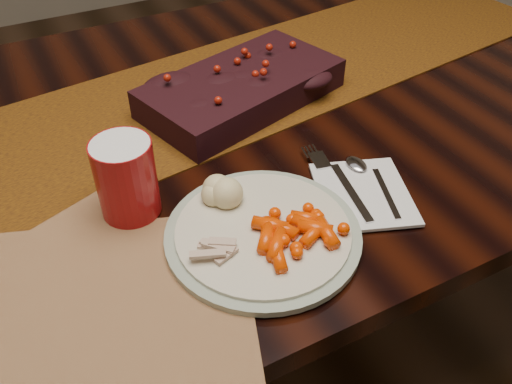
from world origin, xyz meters
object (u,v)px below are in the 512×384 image
dinner_plate (263,233)px  napkin (363,194)px  mashed_potatoes (216,191)px  turkey_shreds (215,250)px  dining_table (199,263)px  red_cup (126,178)px  centerpiece (242,84)px  placemat_main (69,320)px  baby_carrots (294,236)px

dinner_plate → napkin: dinner_plate is taller
mashed_potatoes → turkey_shreds: 0.10m
dining_table → red_cup: (-0.16, -0.18, 0.44)m
centerpiece → placemat_main: bearing=-139.2°
dinner_plate → baby_carrots: size_ratio=2.64×
placemat_main → dinner_plate: bearing=22.4°
placemat_main → baby_carrots: (0.30, -0.02, 0.03)m
dinner_plate → mashed_potatoes: size_ratio=3.37×
placemat_main → turkey_shreds: 0.20m
dinner_plate → red_cup: (-0.15, 0.14, 0.05)m
turkey_shreds → placemat_main: bearing=-179.2°
dining_table → placemat_main: placemat_main is taller
centerpiece → baby_carrots: size_ratio=3.59×
dining_table → turkey_shreds: 0.53m
red_cup → baby_carrots: bearing=-46.2°
baby_carrots → red_cup: 0.25m
dining_table → baby_carrots: (0.02, -0.36, 0.40)m
mashed_potatoes → red_cup: bearing=152.2°
dinner_plate → dining_table: bearing=88.1°
placemat_main → centerpiece: bearing=60.3°
baby_carrots → napkin: bearing=17.3°
dinner_plate → red_cup: size_ratio=2.31×
dinner_plate → turkey_shreds: 0.08m
dinner_plate → mashed_potatoes: 0.09m
placemat_main → red_cup: red_cup is taller
dining_table → red_cup: 0.50m
placemat_main → napkin: size_ratio=2.81×
dining_table → baby_carrots: 0.54m
dinner_plate → baby_carrots: 0.05m
baby_carrots → mashed_potatoes: 0.14m
napkin → red_cup: (-0.33, 0.13, 0.06)m
dining_table → mashed_potatoes: size_ratio=21.89×
mashed_potatoes → napkin: (0.21, -0.07, -0.03)m
mashed_potatoes → dinner_plate: bearing=-67.4°
dinner_plate → red_cup: 0.21m
centerpiece → red_cup: size_ratio=3.14×
centerpiece → dinner_plate: bearing=-111.8°
red_cup → placemat_main: bearing=-130.0°
dining_table → mashed_potatoes: 0.48m
baby_carrots → turkey_shreds: 0.11m
placemat_main → dinner_plate: dinner_plate is taller
centerpiece → napkin: centerpiece is taller
dinner_plate → turkey_shreds: bearing=-171.8°
baby_carrots → mashed_potatoes: bearing=116.7°
centerpiece → napkin: size_ratio=2.35×
baby_carrots → mashed_potatoes: (-0.06, 0.12, 0.01)m
mashed_potatoes → napkin: 0.23m
dining_table → placemat_main: size_ratio=4.01×
mashed_potatoes → red_cup: red_cup is taller
turkey_shreds → napkin: bearing=4.5°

